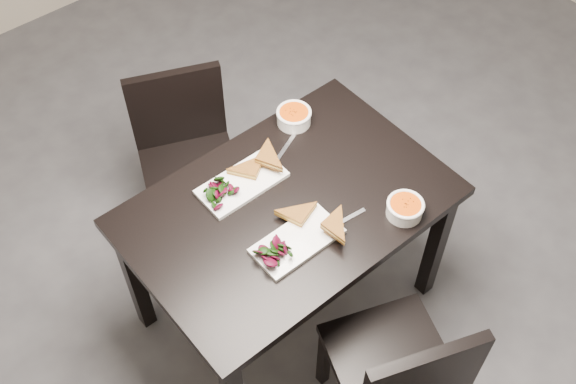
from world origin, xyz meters
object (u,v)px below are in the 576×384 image
object	(u,v)px
table	(288,219)
soup_bowl_near	(405,208)
soup_bowl_far	(294,116)
chair_near	(401,372)
chair_far	(186,150)
plate_near	(297,241)
plate_far	(242,183)

from	to	relation	value
table	soup_bowl_near	world-z (taller)	soup_bowl_near
table	soup_bowl_far	size ratio (longest dim) A/B	8.27
chair_near	chair_far	distance (m)	1.36
plate_near	chair_near	bearing A→B (deg)	-85.37
soup_bowl_far	plate_far	bearing A→B (deg)	-160.90
plate_near	soup_bowl_far	xyz separation A→B (m)	(0.38, 0.47, 0.03)
chair_far	table	bearing A→B (deg)	-64.52
table	plate_near	bearing A→B (deg)	-119.11
chair_near	soup_bowl_far	size ratio (longest dim) A/B	5.86
plate_far	table	bearing A→B (deg)	-67.23
table	soup_bowl_far	distance (m)	0.45
table	plate_far	world-z (taller)	plate_far
soup_bowl_near	soup_bowl_far	bearing A→B (deg)	90.98
chair_near	plate_far	distance (m)	0.91
chair_far	soup_bowl_near	xyz separation A→B (m)	(0.33, -0.99, 0.30)
chair_far	plate_near	xyz separation A→B (m)	(-0.06, -0.84, 0.27)
chair_near	table	bearing A→B (deg)	106.87
soup_bowl_near	plate_far	bearing A→B (deg)	127.40
soup_bowl_near	chair_near	bearing A→B (deg)	-133.03
soup_bowl_near	plate_near	bearing A→B (deg)	158.24
table	soup_bowl_far	bearing A→B (deg)	46.95
plate_far	plate_near	bearing A→B (deg)	-91.66
chair_near	soup_bowl_near	size ratio (longest dim) A/B	6.07
plate_far	soup_bowl_far	distance (m)	0.39
plate_near	soup_bowl_near	size ratio (longest dim) A/B	2.35
plate_far	chair_near	bearing A→B (deg)	-87.83
chair_far	plate_near	world-z (taller)	chair_far
plate_near	soup_bowl_far	distance (m)	0.60
table	plate_far	distance (m)	0.23
chair_near	chair_far	size ratio (longest dim) A/B	1.00
chair_far	soup_bowl_near	distance (m)	1.09
chair_far	soup_bowl_far	distance (m)	0.58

